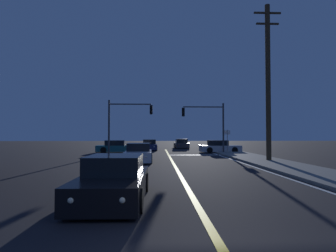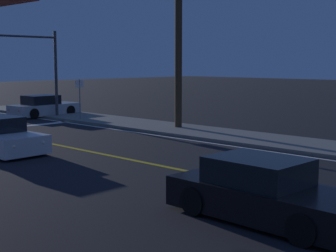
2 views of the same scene
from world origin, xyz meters
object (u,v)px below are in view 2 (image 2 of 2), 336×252
at_px(car_distant_tail_black, 265,193).
at_px(utility_pole_right, 179,11).
at_px(street_sign_corner, 80,93).
at_px(car_mid_block_silver, 44,107).
at_px(traffic_signal_near_right, 31,59).

relative_size(car_distant_tail_black, utility_pole_right, 0.39).
height_order(car_distant_tail_black, street_sign_corner, street_sign_corner).
distance_m(car_mid_block_silver, traffic_signal_near_right, 3.58).
bearing_deg(street_sign_corner, car_distant_tail_black, -114.31).
relative_size(car_mid_block_silver, street_sign_corner, 1.84).
bearing_deg(traffic_signal_near_right, car_mid_block_silver, -141.04).
distance_m(traffic_signal_near_right, street_sign_corner, 3.67).
height_order(utility_pole_right, street_sign_corner, utility_pole_right).
distance_m(car_distant_tail_black, street_sign_corner, 19.39).
xyz_separation_m(car_mid_block_silver, street_sign_corner, (-0.17, -4.05, 1.05)).
bearing_deg(traffic_signal_near_right, utility_pole_right, 106.86).
bearing_deg(car_distant_tail_black, utility_pole_right, -128.63).
relative_size(utility_pole_right, street_sign_corner, 4.74).
height_order(car_distant_tail_black, traffic_signal_near_right, traffic_signal_near_right).
bearing_deg(car_mid_block_silver, street_sign_corner, -4.73).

